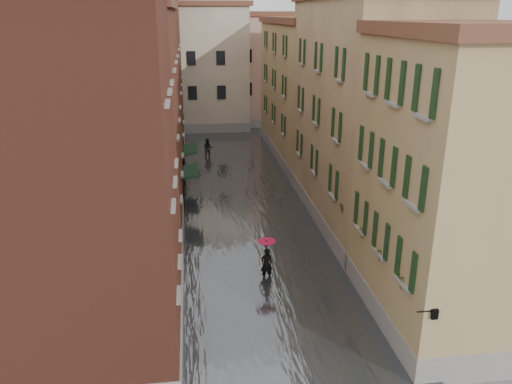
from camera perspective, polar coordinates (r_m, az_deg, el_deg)
ground at (r=22.96m, az=1.89°, el=-12.55°), size 120.00×120.00×0.00m
floodwater at (r=34.52m, az=-1.58°, el=-0.91°), size 10.00×60.00×0.20m
building_left_near at (r=18.46m, az=-18.77°, el=0.49°), size 6.00×8.00×13.00m
building_left_mid at (r=29.02m, az=-14.83°, el=7.12°), size 6.00×14.00×12.50m
building_left_far at (r=43.62m, az=-12.64°, el=12.33°), size 6.00×16.00×14.00m
building_right_near at (r=21.01m, az=22.21°, el=0.18°), size 6.00×8.00×11.50m
building_right_mid at (r=30.50m, az=12.46°, el=8.38°), size 6.00×14.00×13.00m
building_right_far at (r=44.82m, az=5.95°, el=11.26°), size 6.00×16.00×11.50m
building_end_cream at (r=57.43m, az=-7.40°, el=13.80°), size 12.00×9.00×13.00m
building_end_pink at (r=60.19m, az=1.45°, el=13.74°), size 10.00×9.00×12.00m
awning_near at (r=32.98m, az=-7.54°, el=2.28°), size 1.09×3.13×2.80m
awning_far at (r=38.43m, az=-7.59°, el=4.79°), size 1.09×3.23×2.80m
wall_lantern at (r=17.77m, az=19.61°, el=-12.92°), size 0.71×0.22×0.35m
window_planters at (r=21.68m, az=13.16°, el=-4.61°), size 0.59×8.13×0.84m
pedestrian_main at (r=24.17m, az=1.18°, el=-7.42°), size 0.92×0.92×2.06m
pedestrian_far at (r=44.88m, az=-5.49°, el=4.96°), size 0.91×0.72×1.80m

